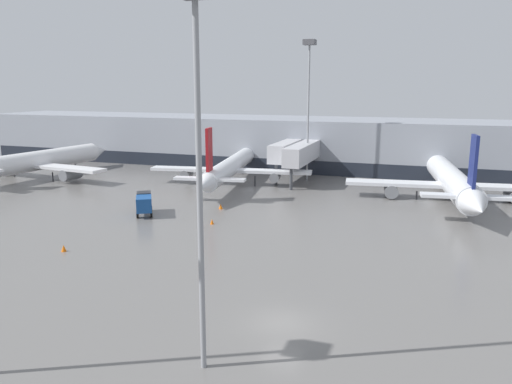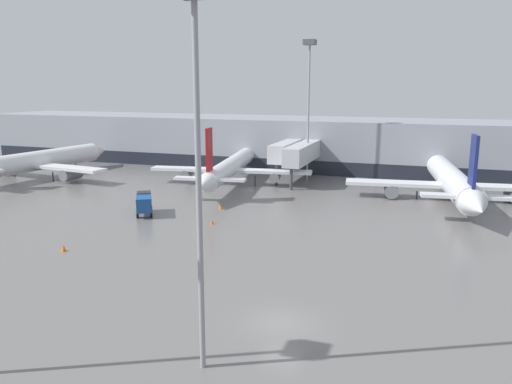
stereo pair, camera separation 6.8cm
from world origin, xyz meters
name	(u,v)px [view 2 (the right image)]	position (x,y,z in m)	size (l,w,h in m)	color
ground_plane	(281,323)	(0.00, 0.00, 0.00)	(320.00, 320.00, 0.00)	slate
terminal_building	(380,146)	(-0.09, 61.87, 4.50)	(160.00, 30.11, 9.00)	gray
parked_jet_1	(452,181)	(11.31, 41.05, 2.55)	(27.69, 34.90, 9.72)	silver
parked_jet_2	(230,167)	(-20.30, 41.13, 2.74)	(24.85, 34.01, 9.64)	silver
parked_jet_3	(34,162)	(-52.35, 35.49, 2.79)	(27.94, 32.64, 9.77)	white
service_truck_0	(144,202)	(-22.98, 20.98, 1.50)	(3.78, 4.74, 2.44)	#19478C
traffic_cone_0	(221,206)	(-15.63, 26.55, 0.31)	(0.51, 0.51, 0.62)	orange
traffic_cone_1	(212,222)	(-13.79, 19.85, 0.29)	(0.40, 0.40, 0.58)	orange
traffic_cone_2	(64,248)	(-22.85, 6.94, 0.31)	(0.47, 0.47, 0.62)	orange
apron_light_mast_2	(309,73)	(-10.08, 48.61, 16.76)	(1.80, 1.80, 21.73)	gray
apron_light_mast_4	(196,75)	(-2.56, -6.29, 15.38)	(1.80, 1.80, 19.67)	gray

